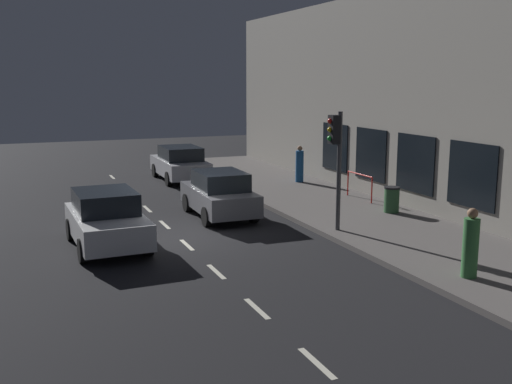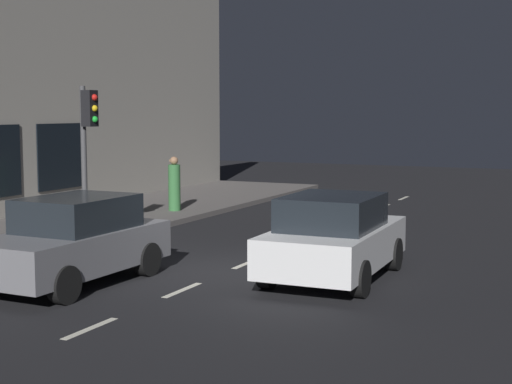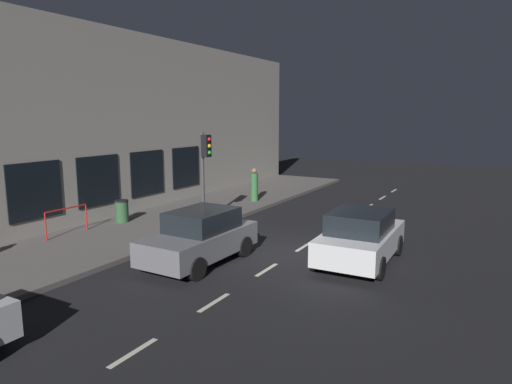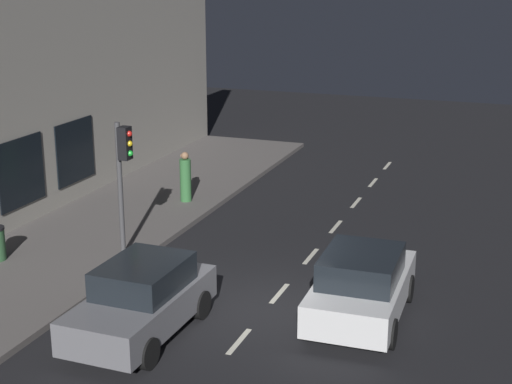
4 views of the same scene
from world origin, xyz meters
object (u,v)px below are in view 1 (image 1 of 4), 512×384
object	(u,v)px
pedestrian_1	(471,245)
parked_car_2	(180,163)
traffic_light	(336,148)
parked_car_0	(107,219)
parked_car_1	(219,194)
trash_bin	(392,199)
pedestrian_0	(300,165)

from	to	relation	value
pedestrian_1	parked_car_2	bearing A→B (deg)	-174.37
pedestrian_1	traffic_light	bearing A→B (deg)	-174.60
parked_car_0	pedestrian_1	world-z (taller)	pedestrian_1
parked_car_1	trash_bin	size ratio (longest dim) A/B	4.40
parked_car_0	parked_car_1	size ratio (longest dim) A/B	1.02
pedestrian_1	trash_bin	xyz separation A→B (m)	(2.35, 6.43, -0.31)
traffic_light	parked_car_0	xyz separation A→B (m)	(-6.51, 1.25, -1.83)
pedestrian_0	pedestrian_1	size ratio (longest dim) A/B	0.99
traffic_light	pedestrian_1	xyz separation A→B (m)	(0.68, -5.00, -1.72)
pedestrian_1	trash_bin	bearing A→B (deg)	157.50
parked_car_2	trash_bin	xyz separation A→B (m)	(4.67, -10.01, -0.20)
parked_car_1	pedestrian_1	size ratio (longest dim) A/B	2.39
pedestrian_1	trash_bin	size ratio (longest dim) A/B	1.84
pedestrian_1	trash_bin	distance (m)	6.86
traffic_light	pedestrian_1	bearing A→B (deg)	-82.20
traffic_light	trash_bin	world-z (taller)	traffic_light
traffic_light	parked_car_2	xyz separation A→B (m)	(-1.63, 11.44, -1.83)
trash_bin	parked_car_1	bearing A→B (deg)	158.29
parked_car_2	traffic_light	bearing A→B (deg)	-81.34
parked_car_0	pedestrian_1	size ratio (longest dim) A/B	2.43
parked_car_0	trash_bin	distance (m)	9.55
trash_bin	parked_car_0	bearing A→B (deg)	-178.94
traffic_light	parked_car_1	distance (m)	4.70
pedestrian_1	trash_bin	world-z (taller)	pedestrian_1
pedestrian_1	pedestrian_0	bearing A→B (deg)	168.10
parked_car_1	pedestrian_0	bearing A→B (deg)	41.74
pedestrian_1	parked_car_1	bearing A→B (deg)	-162.66
traffic_light	parked_car_1	xyz separation A→B (m)	(-2.40, 3.60, -1.84)
parked_car_1	pedestrian_1	bearing A→B (deg)	-69.32
parked_car_1	parked_car_2	xyz separation A→B (m)	(0.77, 7.84, 0.00)
parked_car_0	pedestrian_1	xyz separation A→B (m)	(7.20, -6.26, 0.11)
traffic_light	parked_car_0	world-z (taller)	traffic_light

